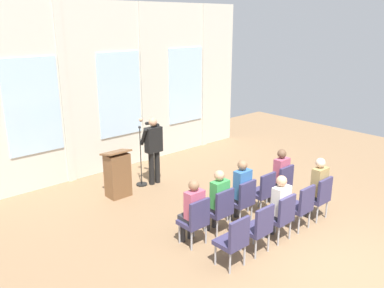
{
  "coord_description": "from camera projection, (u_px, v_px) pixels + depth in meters",
  "views": [
    {
      "loc": [
        -5.83,
        -2.91,
        4.04
      ],
      "look_at": [
        -0.02,
        3.56,
        1.36
      ],
      "focal_mm": 37.95,
      "sensor_mm": 36.0,
      "label": 1
    }
  ],
  "objects": [
    {
      "name": "audience_r1_c4",
      "position": [
        317.0,
        185.0,
        8.42
      ],
      "size": [
        0.36,
        0.39,
        1.35
      ],
      "color": "#2D2D33",
      "rests_on": "ground"
    },
    {
      "name": "audience_r0_c2",
      "position": [
        240.0,
        188.0,
        8.26
      ],
      "size": [
        0.36,
        0.39,
        1.36
      ],
      "color": "#2D2D33",
      "rests_on": "ground"
    },
    {
      "name": "lectern",
      "position": [
        118.0,
        174.0,
        9.54
      ],
      "size": [
        0.6,
        0.48,
        1.16
      ],
      "color": "brown",
      "rests_on": "ground"
    },
    {
      "name": "chair_r1_c4",
      "position": [
        319.0,
        196.0,
        8.43
      ],
      "size": [
        0.46,
        0.44,
        0.94
      ],
      "color": "#99999E",
      "rests_on": "ground"
    },
    {
      "name": "rear_partition",
      "position": [
        120.0,
        88.0,
        11.04
      ],
      "size": [
        8.91,
        0.14,
        4.51
      ],
      "color": "beige",
      "rests_on": "ground"
    },
    {
      "name": "chair_r1_c1",
      "position": [
        259.0,
        226.0,
        7.17
      ],
      "size": [
        0.46,
        0.44,
        0.94
      ],
      "color": "#99999E",
      "rests_on": "ground"
    },
    {
      "name": "speaker",
      "position": [
        153.0,
        146.0,
        10.16
      ],
      "size": [
        0.51,
        0.69,
        1.73
      ],
      "color": "black",
      "rests_on": "ground"
    },
    {
      "name": "audience_r0_c0",
      "position": [
        193.0,
        208.0,
        7.44
      ],
      "size": [
        0.36,
        0.39,
        1.29
      ],
      "color": "#2D2D33",
      "rests_on": "ground"
    },
    {
      "name": "chair_r0_c4",
      "position": [
        282.0,
        182.0,
        9.1
      ],
      "size": [
        0.46,
        0.44,
        0.94
      ],
      "color": "#99999E",
      "rests_on": "ground"
    },
    {
      "name": "chair_r0_c3",
      "position": [
        263.0,
        190.0,
        8.69
      ],
      "size": [
        0.46,
        0.44,
        0.94
      ],
      "color": "#99999E",
      "rests_on": "ground"
    },
    {
      "name": "mic_stand",
      "position": [
        141.0,
        172.0,
        10.24
      ],
      "size": [
        0.28,
        0.28,
        1.55
      ],
      "color": "black",
      "rests_on": "ground"
    },
    {
      "name": "chair_r1_c3",
      "position": [
        301.0,
        205.0,
        8.01
      ],
      "size": [
        0.46,
        0.44,
        0.94
      ],
      "color": "#99999E",
      "rests_on": "ground"
    },
    {
      "name": "chair_r1_c2",
      "position": [
        281.0,
        215.0,
        7.59
      ],
      "size": [
        0.46,
        0.44,
        0.94
      ],
      "color": "#99999E",
      "rests_on": "ground"
    },
    {
      "name": "chair_r0_c2",
      "position": [
        243.0,
        199.0,
        8.27
      ],
      "size": [
        0.46,
        0.44,
        0.94
      ],
      "color": "#99999E",
      "rests_on": "ground"
    },
    {
      "name": "ground_plane",
      "position": [
        331.0,
        265.0,
        6.98
      ],
      "size": [
        17.15,
        17.15,
        0.0
      ],
      "primitive_type": "plane",
      "color": "#846647"
    },
    {
      "name": "chair_r1_c0",
      "position": [
        234.0,
        239.0,
        6.76
      ],
      "size": [
        0.46,
        0.44,
        0.94
      ],
      "color": "#99999E",
      "rests_on": "ground"
    },
    {
      "name": "chair_r0_c1",
      "position": [
        220.0,
        208.0,
        7.85
      ],
      "size": [
        0.46,
        0.44,
        0.94
      ],
      "color": "#99999E",
      "rests_on": "ground"
    },
    {
      "name": "audience_r0_c1",
      "position": [
        218.0,
        198.0,
        7.85
      ],
      "size": [
        0.36,
        0.39,
        1.31
      ],
      "color": "#2D2D33",
      "rests_on": "ground"
    },
    {
      "name": "audience_r1_c2",
      "position": [
        278.0,
        204.0,
        7.59
      ],
      "size": [
        0.36,
        0.39,
        1.31
      ],
      "color": "#2D2D33",
      "rests_on": "ground"
    },
    {
      "name": "chair_r0_c0",
      "position": [
        196.0,
        219.0,
        7.43
      ],
      "size": [
        0.46,
        0.44,
        0.94
      ],
      "color": "#99999E",
      "rests_on": "ground"
    },
    {
      "name": "audience_r0_c4",
      "position": [
        279.0,
        174.0,
        9.11
      ],
      "size": [
        0.36,
        0.39,
        1.3
      ],
      "color": "#2D2D33",
      "rests_on": "ground"
    }
  ]
}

